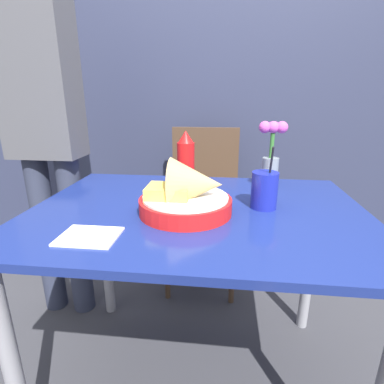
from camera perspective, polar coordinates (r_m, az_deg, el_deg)
name	(u,v)px	position (r m, az deg, el deg)	size (l,w,h in m)	color
ground_plane	(196,375)	(1.46, 0.86, -31.50)	(12.00, 12.00, 0.00)	#38383D
wall_window	(215,63)	(2.05, 4.33, 23.23)	(7.00, 0.06, 2.60)	#2D334C
dining_table	(197,235)	(1.06, 1.02, -8.28)	(1.12, 0.81, 0.74)	navy
chair_far_window	(204,193)	(1.81, 2.28, -0.26)	(0.40, 0.40, 0.93)	#473323
food_basket	(189,195)	(0.95, -0.50, -0.56)	(0.30, 0.30, 0.18)	red
ketchup_bottle	(186,161)	(1.21, -1.18, 6.00)	(0.07, 0.07, 0.23)	red
drink_cup	(264,191)	(1.03, 13.60, 0.15)	(0.09, 0.09, 0.21)	#192399
flower_vase	(271,156)	(1.25, 14.81, 6.58)	(0.11, 0.07, 0.27)	gray
napkin	(89,236)	(0.86, -19.00, -7.99)	(0.15, 0.12, 0.01)	white
person_standing	(44,121)	(1.54, -26.34, 12.08)	(0.32, 0.19, 1.72)	#2D3347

